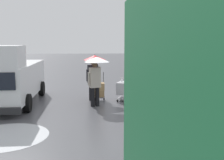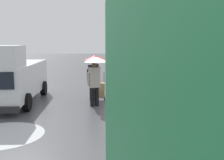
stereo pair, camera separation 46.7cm
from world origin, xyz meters
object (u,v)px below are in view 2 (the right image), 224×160
Objects in this scene: bare_tree_far at (179,104)px; pedestrian_black_side at (94,67)px; shopping_cart_vendor at (124,89)px; hand_dolly_boxes at (99,90)px; cargo_van_parked_right at (12,77)px; pedestrian_pink_side at (96,69)px.

pedestrian_black_side is at bearing -79.71° from bare_tree_far.
pedestrian_black_side is 8.71m from bare_tree_far.
shopping_cart_vendor is at bearing -88.69° from bare_tree_far.
pedestrian_black_side reaches higher than shopping_cart_vendor.
hand_dolly_boxes is 8.53m from bare_tree_far.
shopping_cart_vendor is 8.43m from bare_tree_far.
pedestrian_pink_side is at bearing 170.90° from cargo_van_parked_right.
pedestrian_pink_side is (0.14, 0.95, 1.07)m from hand_dolly_boxes.
pedestrian_black_side is at bearing -86.04° from pedestrian_pink_side.
bare_tree_far reaches higher than cargo_van_parked_right.
cargo_van_parked_right is 3.77m from pedestrian_pink_side.
bare_tree_far reaches higher than shopping_cart_vendor.
cargo_van_parked_right is 3.92m from hand_dolly_boxes.
hand_dolly_boxes is at bearing 132.72° from pedestrian_black_side.
bare_tree_far is (-1.33, 8.32, 1.32)m from hand_dolly_boxes.
pedestrian_black_side is at bearing -9.69° from shopping_cart_vendor.
shopping_cart_vendor is at bearing -142.93° from pedestrian_pink_side.
pedestrian_pink_side reaches higher than hand_dolly_boxes.
bare_tree_far reaches higher than hand_dolly_boxes.
pedestrian_pink_side is at bearing -78.70° from bare_tree_far.
pedestrian_pink_side and pedestrian_black_side have the same top height.
cargo_van_parked_right reaches higher than hand_dolly_boxes.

